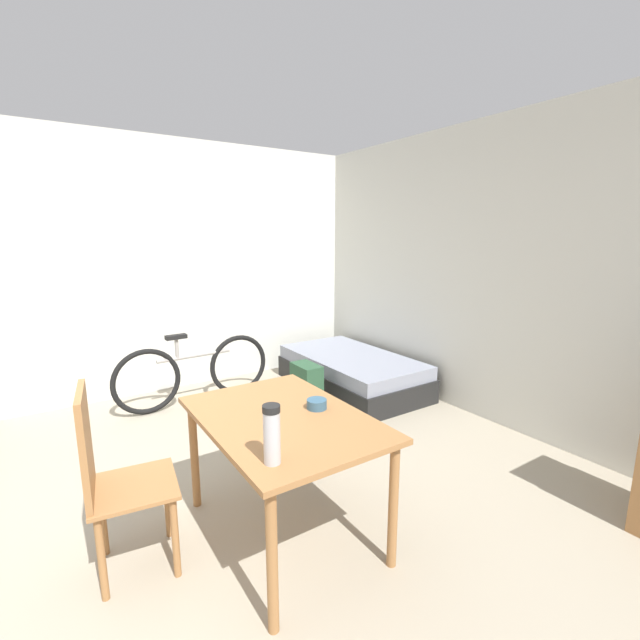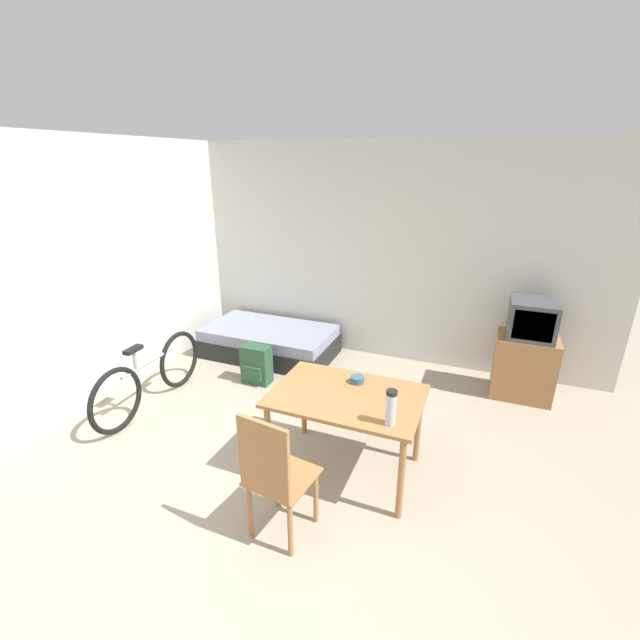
{
  "view_description": "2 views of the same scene",
  "coord_description": "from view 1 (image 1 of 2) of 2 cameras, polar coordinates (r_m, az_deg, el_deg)",
  "views": [
    {
      "loc": [
        2.41,
        -0.01,
        1.7
      ],
      "look_at": [
        -0.42,
        1.85,
        1.02
      ],
      "focal_mm": 24.0,
      "sensor_mm": 36.0,
      "label": 1
    },
    {
      "loc": [
        1.37,
        -1.78,
        2.45
      ],
      "look_at": [
        -0.18,
        2.02,
        0.92
      ],
      "focal_mm": 24.0,
      "sensor_mm": 36.0,
      "label": 2
    }
  ],
  "objects": [
    {
      "name": "mate_bowl",
      "position": [
        2.49,
        -0.44,
        -11.14
      ],
      "size": [
        0.12,
        0.12,
        0.05
      ],
      "color": "#335670",
      "rests_on": "dining_table"
    },
    {
      "name": "ground_plane",
      "position": [
        2.94,
        -29.76,
        -25.57
      ],
      "size": [
        20.0,
        20.0,
        0.0
      ],
      "primitive_type": "plane",
      "color": "#9E937F"
    },
    {
      "name": "dining_table",
      "position": [
        2.45,
        -5.0,
        -14.44
      ],
      "size": [
        1.18,
        0.81,
        0.72
      ],
      "color": "#9E6B3D",
      "rests_on": "ground_plane"
    },
    {
      "name": "daybed",
      "position": [
        4.84,
        4.22,
        -6.91
      ],
      "size": [
        1.71,
        0.95,
        0.38
      ],
      "color": "black",
      "rests_on": "ground_plane"
    },
    {
      "name": "thermos_flask",
      "position": [
        1.91,
        -6.45,
        -14.57
      ],
      "size": [
        0.08,
        0.08,
        0.27
      ],
      "color": "#B7B7BC",
      "rests_on": "dining_table"
    },
    {
      "name": "wall_left",
      "position": [
        5.08,
        -14.01,
        7.04
      ],
      "size": [
        0.06,
        4.37,
        2.7
      ],
      "color": "silver",
      "rests_on": "ground_plane"
    },
    {
      "name": "backpack",
      "position": [
        4.25,
        -1.85,
        -8.95
      ],
      "size": [
        0.33,
        0.22,
        0.46
      ],
      "color": "#284C33",
      "rests_on": "ground_plane"
    },
    {
      "name": "bicycle",
      "position": [
        4.55,
        -16.31,
        -6.62
      ],
      "size": [
        0.11,
        1.6,
        0.74
      ],
      "color": "black",
      "rests_on": "ground_plane"
    },
    {
      "name": "wooden_chair",
      "position": [
        2.45,
        -26.15,
        -17.92
      ],
      "size": [
        0.46,
        0.46,
        0.99
      ],
      "color": "#9E6B3D",
      "rests_on": "ground_plane"
    },
    {
      "name": "wall_back",
      "position": [
        4.18,
        21.38,
        5.75
      ],
      "size": [
        5.69,
        0.06,
        2.7
      ],
      "color": "silver",
      "rests_on": "ground_plane"
    }
  ]
}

